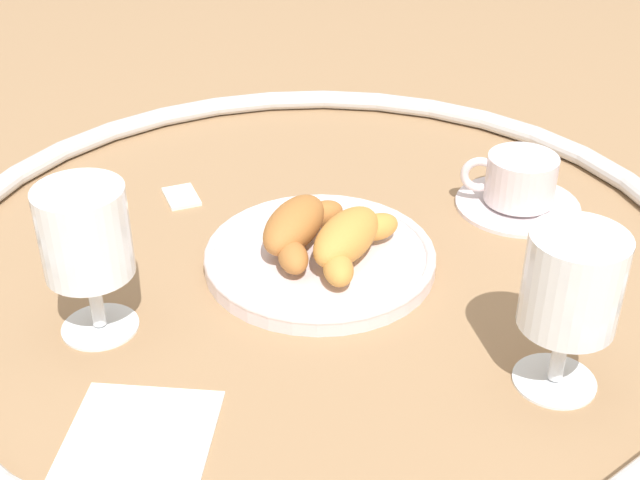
{
  "coord_description": "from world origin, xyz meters",
  "views": [
    {
      "loc": [
        0.66,
        0.29,
        0.47
      ],
      "look_at": [
        0.01,
        0.01,
        0.03
      ],
      "focal_mm": 48.2,
      "sensor_mm": 36.0,
      "label": 1
    }
  ],
  "objects_px": {
    "croissant_large": "(297,227)",
    "croissant_small": "(349,239)",
    "juice_glass_left": "(571,289)",
    "pastry_plate": "(320,257)",
    "folded_napkin": "(139,436)",
    "coffee_cup_near": "(519,186)",
    "juice_glass_right": "(85,237)",
    "sugar_packet": "(181,195)"
  },
  "relations": [
    {
      "from": "juice_glass_right",
      "to": "folded_napkin",
      "type": "relative_size",
      "value": 1.27
    },
    {
      "from": "croissant_large",
      "to": "juice_glass_right",
      "type": "distance_m",
      "value": 0.21
    },
    {
      "from": "croissant_small",
      "to": "folded_napkin",
      "type": "xyz_separation_m",
      "value": [
        0.27,
        -0.06,
        -0.04
      ]
    },
    {
      "from": "pastry_plate",
      "to": "croissant_large",
      "type": "bearing_deg",
      "value": -90.43
    },
    {
      "from": "sugar_packet",
      "to": "pastry_plate",
      "type": "bearing_deg",
      "value": 26.95
    },
    {
      "from": "croissant_small",
      "to": "juice_glass_right",
      "type": "distance_m",
      "value": 0.25
    },
    {
      "from": "croissant_small",
      "to": "coffee_cup_near",
      "type": "relative_size",
      "value": 1.01
    },
    {
      "from": "croissant_large",
      "to": "croissant_small",
      "type": "height_order",
      "value": "same"
    },
    {
      "from": "pastry_plate",
      "to": "croissant_large",
      "type": "relative_size",
      "value": 1.66
    },
    {
      "from": "croissant_large",
      "to": "croissant_small",
      "type": "distance_m",
      "value": 0.05
    },
    {
      "from": "folded_napkin",
      "to": "coffee_cup_near",
      "type": "bearing_deg",
      "value": 158.78
    },
    {
      "from": "pastry_plate",
      "to": "coffee_cup_near",
      "type": "height_order",
      "value": "coffee_cup_near"
    },
    {
      "from": "croissant_small",
      "to": "coffee_cup_near",
      "type": "distance_m",
      "value": 0.23
    },
    {
      "from": "pastry_plate",
      "to": "juice_glass_right",
      "type": "xyz_separation_m",
      "value": [
        0.17,
        -0.14,
        0.08
      ]
    },
    {
      "from": "croissant_small",
      "to": "folded_napkin",
      "type": "bearing_deg",
      "value": -12.65
    },
    {
      "from": "juice_glass_right",
      "to": "juice_glass_left",
      "type": "bearing_deg",
      "value": 103.24
    },
    {
      "from": "pastry_plate",
      "to": "folded_napkin",
      "type": "height_order",
      "value": "pastry_plate"
    },
    {
      "from": "croissant_large",
      "to": "folded_napkin",
      "type": "bearing_deg",
      "value": -1.18
    },
    {
      "from": "pastry_plate",
      "to": "croissant_small",
      "type": "relative_size",
      "value": 1.66
    },
    {
      "from": "sugar_packet",
      "to": "folded_napkin",
      "type": "xyz_separation_m",
      "value": [
        0.33,
        0.17,
        -0.0
      ]
    },
    {
      "from": "coffee_cup_near",
      "to": "juice_glass_right",
      "type": "xyz_separation_m",
      "value": [
        0.36,
        -0.29,
        0.07
      ]
    },
    {
      "from": "croissant_large",
      "to": "sugar_packet",
      "type": "bearing_deg",
      "value": -109.78
    },
    {
      "from": "juice_glass_left",
      "to": "folded_napkin",
      "type": "xyz_separation_m",
      "value": [
        0.19,
        -0.27,
        -0.09
      ]
    },
    {
      "from": "sugar_packet",
      "to": "juice_glass_right",
      "type": "bearing_deg",
      "value": -31.31
    },
    {
      "from": "coffee_cup_near",
      "to": "croissant_large",
      "type": "bearing_deg",
      "value": -41.97
    },
    {
      "from": "juice_glass_right",
      "to": "folded_napkin",
      "type": "height_order",
      "value": "juice_glass_right"
    },
    {
      "from": "croissant_large",
      "to": "croissant_small",
      "type": "bearing_deg",
      "value": 89.43
    },
    {
      "from": "pastry_plate",
      "to": "juice_glass_left",
      "type": "bearing_deg",
      "value": 71.98
    },
    {
      "from": "juice_glass_left",
      "to": "juice_glass_right",
      "type": "bearing_deg",
      "value": -76.76
    },
    {
      "from": "pastry_plate",
      "to": "croissant_small",
      "type": "bearing_deg",
      "value": 89.32
    },
    {
      "from": "croissant_small",
      "to": "juice_glass_left",
      "type": "relative_size",
      "value": 0.98
    },
    {
      "from": "coffee_cup_near",
      "to": "pastry_plate",
      "type": "bearing_deg",
      "value": -37.72
    },
    {
      "from": "juice_glass_left",
      "to": "pastry_plate",
      "type": "bearing_deg",
      "value": -108.02
    },
    {
      "from": "croissant_large",
      "to": "coffee_cup_near",
      "type": "height_order",
      "value": "same"
    },
    {
      "from": "juice_glass_left",
      "to": "sugar_packet",
      "type": "relative_size",
      "value": 2.8
    },
    {
      "from": "juice_glass_left",
      "to": "folded_napkin",
      "type": "relative_size",
      "value": 1.27
    },
    {
      "from": "juice_glass_left",
      "to": "folded_napkin",
      "type": "bearing_deg",
      "value": -55.15
    },
    {
      "from": "pastry_plate",
      "to": "juice_glass_right",
      "type": "relative_size",
      "value": 1.62
    },
    {
      "from": "croissant_large",
      "to": "croissant_small",
      "type": "xyz_separation_m",
      "value": [
        0.0,
        0.05,
        0.0
      ]
    },
    {
      "from": "croissant_large",
      "to": "juice_glass_right",
      "type": "bearing_deg",
      "value": -33.98
    },
    {
      "from": "coffee_cup_near",
      "to": "sugar_packet",
      "type": "bearing_deg",
      "value": -69.17
    },
    {
      "from": "croissant_small",
      "to": "sugar_packet",
      "type": "bearing_deg",
      "value": -105.39
    }
  ]
}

